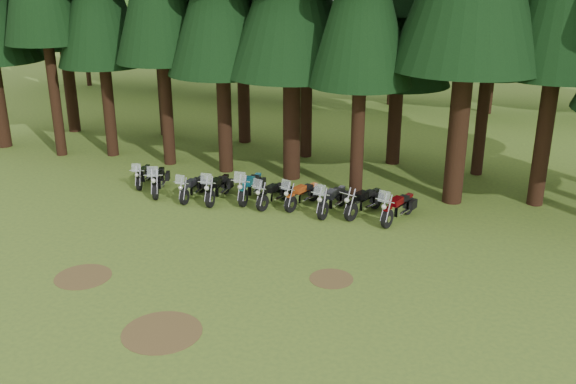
% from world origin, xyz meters
% --- Properties ---
extents(ground, '(120.00, 120.00, 0.00)m').
position_xyz_m(ground, '(0.00, 0.00, 0.00)').
color(ground, '#405B21').
rests_on(ground, ground).
extents(decid_0, '(8.00, 7.78, 10.00)m').
position_xyz_m(decid_0, '(-22.10, 25.26, 5.90)').
color(decid_0, black).
rests_on(decid_0, ground).
extents(decid_1, '(7.91, 7.69, 9.88)m').
position_xyz_m(decid_1, '(-15.99, 25.76, 5.83)').
color(decid_1, black).
rests_on(decid_1, ground).
extents(decid_2, '(6.72, 6.53, 8.40)m').
position_xyz_m(decid_2, '(-10.43, 24.78, 4.95)').
color(decid_2, black).
rests_on(decid_2, ground).
extents(decid_3, '(6.12, 5.95, 7.65)m').
position_xyz_m(decid_3, '(-4.71, 25.13, 4.51)').
color(decid_3, black).
rests_on(decid_3, ground).
extents(decid_4, '(5.93, 5.76, 7.41)m').
position_xyz_m(decid_4, '(1.58, 26.32, 4.37)').
color(decid_4, black).
rests_on(decid_4, ground).
extents(decid_5, '(8.45, 8.21, 10.56)m').
position_xyz_m(decid_5, '(8.29, 25.71, 6.23)').
color(decid_5, black).
rests_on(decid_5, ground).
extents(dirt_patch_0, '(1.80, 1.80, 0.01)m').
position_xyz_m(dirt_patch_0, '(-3.00, -2.00, 0.01)').
color(dirt_patch_0, '#4C3D1E').
rests_on(dirt_patch_0, ground).
extents(dirt_patch_1, '(1.40, 1.40, 0.01)m').
position_xyz_m(dirt_patch_1, '(4.50, 0.50, 0.01)').
color(dirt_patch_1, '#4C3D1E').
rests_on(dirt_patch_1, ground).
extents(dirt_patch_2, '(2.20, 2.20, 0.01)m').
position_xyz_m(dirt_patch_2, '(1.00, -4.00, 0.01)').
color(dirt_patch_2, '#4C3D1E').
rests_on(dirt_patch_2, ground).
extents(motorcycle_0, '(0.81, 2.04, 1.30)m').
position_xyz_m(motorcycle_0, '(-5.83, 6.31, 0.43)').
color(motorcycle_0, black).
rests_on(motorcycle_0, ground).
extents(motorcycle_1, '(1.16, 2.41, 1.56)m').
position_xyz_m(motorcycle_1, '(-4.67, 5.66, 0.52)').
color(motorcycle_1, black).
rests_on(motorcycle_1, ground).
extents(motorcycle_2, '(0.41, 2.17, 1.37)m').
position_xyz_m(motorcycle_2, '(-2.96, 5.49, 0.46)').
color(motorcycle_2, black).
rests_on(motorcycle_2, ground).
extents(motorcycle_3, '(0.49, 2.46, 1.54)m').
position_xyz_m(motorcycle_3, '(-1.87, 5.67, 0.52)').
color(motorcycle_3, black).
rests_on(motorcycle_3, ground).
extents(motorcycle_4, '(0.47, 2.52, 1.59)m').
position_xyz_m(motorcycle_4, '(-0.63, 6.20, 0.53)').
color(motorcycle_4, black).
rests_on(motorcycle_4, ground).
extents(motorcycle_5, '(0.90, 2.25, 1.43)m').
position_xyz_m(motorcycle_5, '(0.53, 5.90, 0.48)').
color(motorcycle_5, black).
rests_on(motorcycle_5, ground).
extents(motorcycle_6, '(0.97, 2.25, 1.44)m').
position_xyz_m(motorcycle_6, '(1.66, 6.15, 0.48)').
color(motorcycle_6, black).
rests_on(motorcycle_6, ground).
extents(motorcycle_7, '(0.71, 2.45, 1.54)m').
position_xyz_m(motorcycle_7, '(2.99, 5.92, 0.52)').
color(motorcycle_7, black).
rests_on(motorcycle_7, ground).
extents(motorcycle_8, '(1.03, 2.30, 0.98)m').
position_xyz_m(motorcycle_8, '(4.22, 6.14, 0.50)').
color(motorcycle_8, black).
rests_on(motorcycle_8, ground).
extents(motorcycle_9, '(1.05, 2.45, 1.56)m').
position_xyz_m(motorcycle_9, '(5.61, 5.93, 0.52)').
color(motorcycle_9, black).
rests_on(motorcycle_9, ground).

